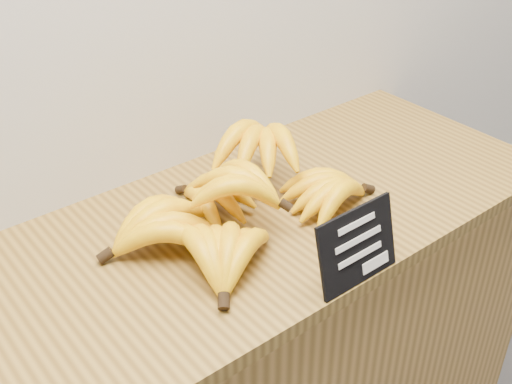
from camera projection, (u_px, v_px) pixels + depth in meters
name	position (u px, v px, depth m)	size (l,w,h in m)	color
counter_top	(240.00, 227.00, 1.22)	(1.33, 0.54, 0.03)	olive
chalkboard_sign	(358.00, 246.00, 1.04)	(0.16, 0.01, 0.13)	black
banana_pile	(236.00, 200.00, 1.18)	(0.53, 0.36, 0.12)	yellow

